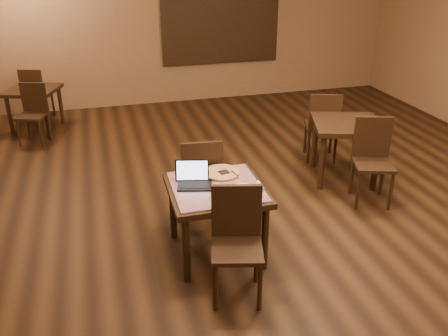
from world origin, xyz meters
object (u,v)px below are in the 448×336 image
object	(u,v)px
pizza_pan	(222,174)
other_table_b_chair_far	(35,91)
other_table_a	(346,132)
other_table_b_chair_near	(33,110)
chair_main_near	(237,236)
chair_main_far	(201,176)
laptop	(194,178)
tiled_table	(216,195)
other_table_a_chair_far	(323,123)
other_table_a_chair_near	(372,155)
other_table_b	(33,96)

from	to	relation	value
pizza_pan	other_table_b_chair_far	distance (m)	5.08
other_table_a	other_table_b_chair_near	world-z (taller)	other_table_b_chair_near
chair_main_near	chair_main_far	world-z (taller)	chair_main_far
chair_main_near	laptop	size ratio (longest dim) A/B	2.71
chair_main_far	pizza_pan	world-z (taller)	chair_main_far
other_table_b_chair_far	tiled_table	bearing A→B (deg)	131.92
other_table_a	other_table_a_chair_far	distance (m)	0.61
chair_main_near	pizza_pan	bearing A→B (deg)	98.15
chair_main_near	chair_main_far	xyz separation A→B (m)	(-0.03, 1.22, 0.00)
chair_main_far	other_table_a_chair_near	distance (m)	2.11
other_table_a_chair_far	other_table_a_chair_near	bearing A→B (deg)	110.70
laptop	other_table_a_chair_near	distance (m)	2.37
pizza_pan	other_table_a	world-z (taller)	other_table_a
pizza_pan	other_table_a_chair_near	distance (m)	2.02
chair_main_near	other_table_b	world-z (taller)	chair_main_near
chair_main_far	other_table_a_chair_near	xyz separation A→B (m)	(2.11, -0.00, 0.00)
chair_main_near	other_table_a	distance (m)	2.75
tiled_table	other_table_b	distance (m)	4.73
other_table_b_chair_near	other_table_b_chair_far	size ratio (longest dim) A/B	1.00
other_table_a	other_table_b	size ratio (longest dim) A/B	1.09
pizza_pan	other_table_b_chair_far	size ratio (longest dim) A/B	0.41
other_table_b	other_table_b_chair_far	distance (m)	0.56
other_table_a_chair_near	other_table_b_chair_near	size ratio (longest dim) A/B	1.10
other_table_a	other_table_b_chair_near	distance (m)	4.79
chair_main_near	other_table_b_chair_near	distance (m)	4.79
laptop	other_table_b	size ratio (longest dim) A/B	0.38
chair_main_far	other_table_a_chair_far	size ratio (longest dim) A/B	1.00
other_table_b_chair_far	pizza_pan	bearing A→B (deg)	134.22
laptop	pizza_pan	size ratio (longest dim) A/B	0.98
chair_main_far	chair_main_near	bearing A→B (deg)	97.48
other_table_a	pizza_pan	bearing A→B (deg)	-135.45
laptop	other_table_b_chair_far	bearing A→B (deg)	125.81
chair_main_far	other_table_b	size ratio (longest dim) A/B	1.05
other_table_b	other_table_b_chair_near	size ratio (longest dim) A/B	1.05
other_table_b_chair_far	chair_main_near	bearing A→B (deg)	129.76
chair_main_far	other_table_a_chair_near	size ratio (longest dim) A/B	1.00
other_table_a_chair_near	other_table_a_chair_far	distance (m)	1.21
other_table_b	chair_main_near	bearing A→B (deg)	-48.39
laptop	other_table_b_chair_near	distance (m)	4.06
pizza_pan	other_table_b	distance (m)	4.58
tiled_table	other_table_b_chair_far	world-z (taller)	other_table_b_chair_far
pizza_pan	other_table_b	bearing A→B (deg)	117.97
tiled_table	chair_main_near	bearing A→B (deg)	-87.15
laptop	chair_main_far	bearing A→B (deg)	83.84
other_table_a_chair_far	other_table_b	bearing A→B (deg)	-13.09
other_table_b_chair_near	other_table_b_chair_far	distance (m)	1.10
tiled_table	other_table_a_chair_near	size ratio (longest dim) A/B	0.90
laptop	other_table_a	bearing A→B (deg)	40.47
pizza_pan	other_table_a	xyz separation A→B (m)	(1.95, 0.97, -0.10)
chair_main_near	other_table_a	world-z (taller)	chair_main_near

